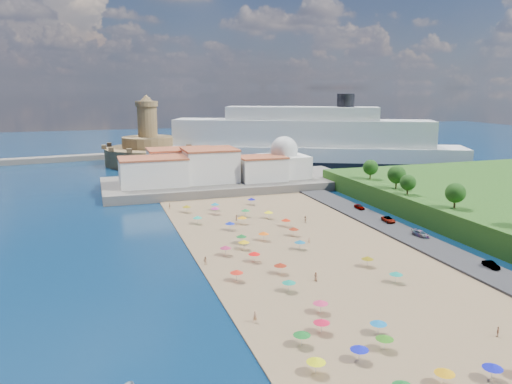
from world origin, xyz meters
name	(u,v)px	position (x,y,z in m)	size (l,w,h in m)	color
ground	(274,250)	(0.00, 0.00, 0.00)	(700.00, 700.00, 0.00)	#071938
terrace	(230,183)	(10.00, 73.00, 1.50)	(90.00, 36.00, 3.00)	#59544C
jetty	(157,172)	(-12.00, 108.00, 1.20)	(18.00, 70.00, 2.40)	#59544C
waterfront_buildings	(194,167)	(-3.05, 73.64, 7.88)	(57.00, 29.00, 11.00)	silver
domed_building	(284,161)	(30.00, 71.00, 8.97)	(16.00, 16.00, 15.00)	silver
fortress	(149,150)	(-12.00, 138.00, 6.68)	(40.00, 40.00, 32.40)	olive
cruise_ship	(301,144)	(56.28, 115.81, 9.71)	(145.26, 84.01, 32.79)	black
beach_parasols	(290,262)	(-1.77, -13.68, 2.15)	(30.73, 109.18, 2.20)	gray
beachgoers	(274,252)	(-1.48, -3.99, 1.12)	(34.36, 99.76, 1.88)	tan
parked_cars	(417,232)	(36.00, -1.83, 1.37)	(2.88, 72.65, 1.38)	gray
hillside_trees	(487,201)	(48.09, -10.02, 9.97)	(10.96, 104.67, 7.18)	#382314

